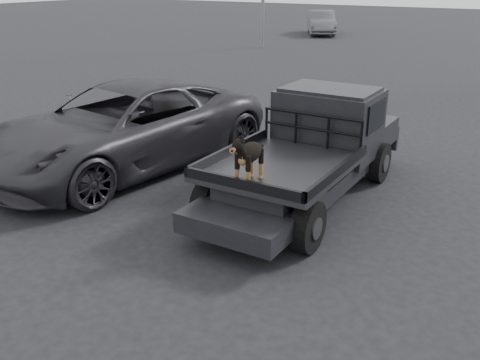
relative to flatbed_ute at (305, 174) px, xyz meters
The scene contains 7 objects.
ground 2.53m from the flatbed_ute, 102.59° to the right, with size 120.00×120.00×0.00m, color black.
flatbed_ute is the anchor object (origin of this frame).
ute_cab 1.31m from the flatbed_ute, 90.00° to the left, with size 1.72×1.30×0.88m, color black, non-canonical shape.
headache_rack 0.76m from the flatbed_ute, 90.00° to the left, with size 1.80×0.08×0.55m, color black, non-canonical shape.
dog 1.99m from the flatbed_ute, 92.11° to the right, with size 0.32×0.60×0.74m, color black, non-canonical shape.
parked_suv 3.83m from the flatbed_ute, behind, with size 2.79×6.05×1.68m, color #2F2E33.
distant_car_a 27.09m from the flatbed_ute, 112.54° to the left, with size 1.54×4.43×1.46m, color #505055.
Camera 1 is at (4.06, -5.55, 3.71)m, focal length 40.00 mm.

